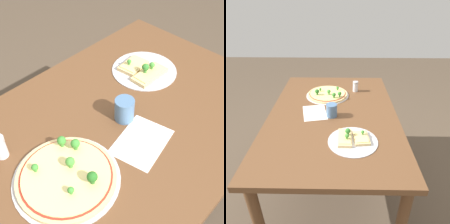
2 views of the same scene
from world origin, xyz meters
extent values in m
plane|color=brown|center=(0.00, 0.00, 0.00)|extent=(8.00, 8.00, 0.00)
cube|color=brown|center=(0.00, 0.00, 0.73)|extent=(1.36, 0.90, 0.04)
cylinder|color=brown|center=(-0.62, -0.39, 0.36)|extent=(0.06, 0.06, 0.71)
cylinder|color=#B7B7BC|center=(0.28, 0.06, 0.75)|extent=(0.35, 0.35, 0.00)
cylinder|color=#E5C17F|center=(0.28, 0.06, 0.76)|extent=(0.32, 0.32, 0.01)
cylinder|color=#A82D1E|center=(0.28, 0.06, 0.77)|extent=(0.30, 0.30, 0.00)
cylinder|color=#EFD684|center=(0.28, 0.06, 0.77)|extent=(0.28, 0.28, 0.00)
sphere|color=#286B23|center=(0.24, 0.14, 0.80)|extent=(0.03, 0.03, 0.03)
cylinder|color=#37742D|center=(0.24, 0.14, 0.78)|extent=(0.02, 0.02, 0.02)
sphere|color=#3D8933|center=(0.31, 0.12, 0.79)|extent=(0.02, 0.02, 0.02)
cylinder|color=#488E3A|center=(0.31, 0.12, 0.78)|extent=(0.01, 0.01, 0.01)
sphere|color=#3D8933|center=(0.18, 0.00, 0.80)|extent=(0.03, 0.03, 0.03)
cylinder|color=#488E3A|center=(0.18, 0.00, 0.78)|extent=(0.01, 0.01, 0.01)
sphere|color=#3D8933|center=(0.33, -0.03, 0.79)|extent=(0.02, 0.02, 0.02)
cylinder|color=#488E3A|center=(0.33, -0.03, 0.78)|extent=(0.01, 0.01, 0.01)
sphere|color=#3D8933|center=(0.21, -0.04, 0.80)|extent=(0.03, 0.03, 0.03)
cylinder|color=#488E3A|center=(0.21, -0.04, 0.78)|extent=(0.01, 0.01, 0.01)
sphere|color=#479338|center=(0.24, 0.04, 0.80)|extent=(0.03, 0.03, 0.03)
cylinder|color=#51973E|center=(0.24, 0.04, 0.78)|extent=(0.01, 0.01, 0.01)
cylinder|color=#B7B7BC|center=(-0.34, -0.13, 0.75)|extent=(0.29, 0.29, 0.00)
cube|color=#E5C17F|center=(-0.32, -0.18, 0.76)|extent=(0.14, 0.10, 0.02)
cube|color=#EFD684|center=(-0.32, -0.18, 0.77)|extent=(0.12, 0.08, 0.00)
sphere|color=#3D8933|center=(-0.30, -0.18, 0.79)|extent=(0.02, 0.02, 0.02)
cylinder|color=#488E3A|center=(-0.30, -0.18, 0.78)|extent=(0.01, 0.01, 0.01)
cube|color=#E5C17F|center=(-0.32, -0.08, 0.76)|extent=(0.17, 0.08, 0.02)
cube|color=#EFD684|center=(-0.32, -0.08, 0.77)|extent=(0.14, 0.07, 0.00)
sphere|color=#337A2D|center=(-0.30, -0.10, 0.80)|extent=(0.03, 0.03, 0.03)
cylinder|color=#3F8136|center=(-0.30, -0.10, 0.78)|extent=(0.01, 0.01, 0.01)
sphere|color=#479338|center=(-0.34, -0.09, 0.79)|extent=(0.02, 0.02, 0.02)
cylinder|color=#51973E|center=(-0.34, -0.09, 0.78)|extent=(0.01, 0.01, 0.01)
cylinder|color=#4C7099|center=(-0.05, 0.01, 0.79)|extent=(0.07, 0.07, 0.09)
cylinder|color=silver|center=(0.36, -0.18, 0.78)|extent=(0.04, 0.04, 0.07)
cube|color=white|center=(-0.01, 0.13, 0.75)|extent=(0.24, 0.20, 0.00)
camera|label=1|loc=(0.58, 0.54, 1.60)|focal=50.00mm
camera|label=2|loc=(-1.35, -0.06, 1.52)|focal=35.00mm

